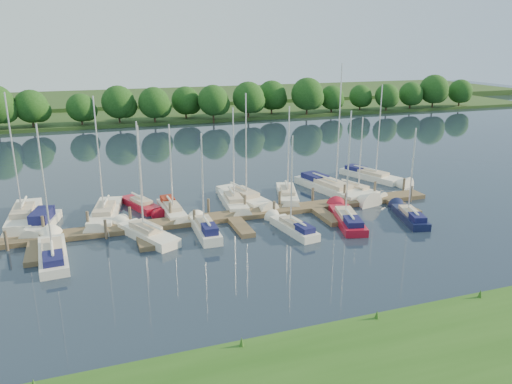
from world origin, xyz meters
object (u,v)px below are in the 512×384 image
object	(u,v)px
sailboat_n_0	(23,218)
dock	(233,218)
sailboat_n_5	(234,203)
sailboat_s_2	(205,230)
motorboat	(42,224)

from	to	relation	value
sailboat_n_0	dock	bearing A→B (deg)	164.00
sailboat_n_5	sailboat_s_2	world-z (taller)	sailboat_n_5
motorboat	sailboat_n_5	size ratio (longest dim) A/B	0.64
motorboat	sailboat_n_0	bearing A→B (deg)	-40.86
dock	sailboat_n_0	distance (m)	18.38
dock	motorboat	bearing A→B (deg)	167.21
dock	sailboat_n_5	bearing A→B (deg)	72.73
sailboat_n_0	sailboat_n_5	world-z (taller)	sailboat_n_0
sailboat_n_5	sailboat_s_2	distance (m)	7.45
dock	sailboat_n_5	size ratio (longest dim) A/B	4.07
motorboat	sailboat_n_5	bearing A→B (deg)	-165.65
sailboat_n_0	motorboat	distance (m)	2.84
dock	motorboat	xyz separation A→B (m)	(-15.76, 3.58, 0.18)
motorboat	sailboat_s_2	distance (m)	13.96
sailboat_s_2	sailboat_n_0	bearing A→B (deg)	151.55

